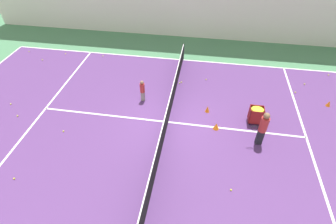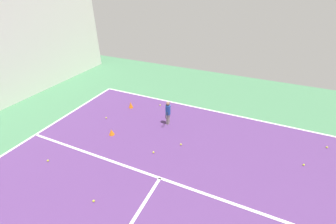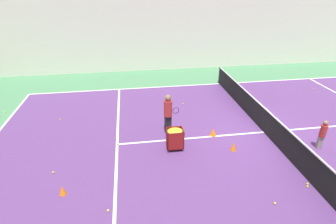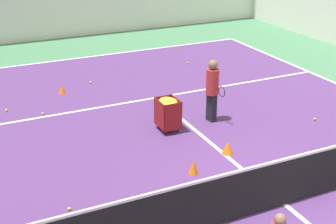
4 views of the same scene
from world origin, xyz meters
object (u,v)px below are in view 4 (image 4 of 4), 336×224
coach_at_net (212,87)px  training_cone_1 (62,89)px  ball_cart (168,108)px  tennis_net (288,181)px

coach_at_net → training_cone_1: bearing=-145.8°
coach_at_net → ball_cart: 1.38m
ball_cart → training_cone_1: 4.28m
tennis_net → training_cone_1: (-2.51, 7.86, -0.39)m
coach_at_net → training_cone_1: coach_at_net is taller
ball_cart → training_cone_1: bearing=116.0°
coach_at_net → ball_cart: bearing=-93.6°
tennis_net → training_cone_1: tennis_net is taller
tennis_net → ball_cart: tennis_net is taller
tennis_net → ball_cart: size_ratio=13.83×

